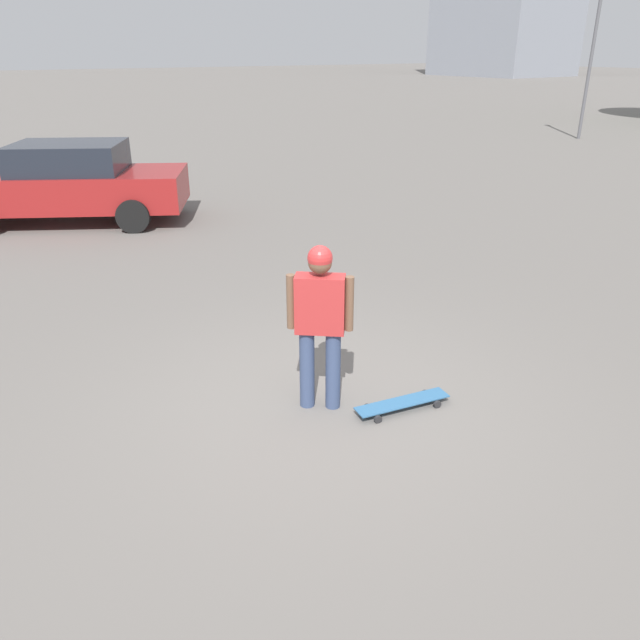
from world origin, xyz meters
The scene contains 5 objects.
ground_plane centered at (0.00, 0.00, 0.00)m, with size 220.00×220.00×0.00m, color slate.
person centered at (0.00, 0.00, 0.96)m, with size 0.49×0.45×1.62m.
skateboard centered at (-0.61, 0.51, 0.07)m, with size 0.98×0.38×0.09m.
car_parked_near centered at (0.09, -8.61, 0.78)m, with size 4.80×3.81×1.54m.
lamp_post centered at (-19.34, -10.47, 3.18)m, with size 0.28×0.28×5.40m.
Camera 1 is at (2.98, 4.33, 3.21)m, focal length 35.00 mm.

